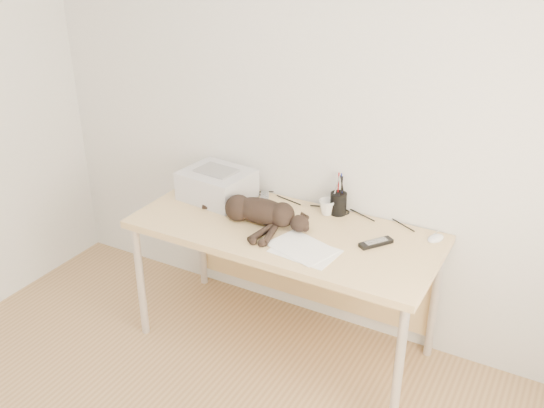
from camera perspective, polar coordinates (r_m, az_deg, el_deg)
The scene contains 11 objects.
wall_back at distance 3.23m, azimuth 4.26°, elevation 9.20°, with size 3.50×3.50×0.00m, color silver.
desk at distance 3.27m, azimuth 1.83°, elevation -3.72°, with size 1.60×0.70×0.74m.
printer at distance 3.45m, azimuth -5.19°, elevation 1.84°, with size 0.40×0.35×0.17m.
papers at distance 2.95m, azimuth 2.97°, elevation -4.27°, with size 0.37×0.30×0.01m.
cat at distance 3.16m, azimuth -1.32°, elevation -0.77°, with size 0.65×0.30×0.15m.
mug at distance 3.28m, azimuth 5.19°, elevation -0.30°, with size 0.09×0.09×0.08m, color silver.
pen_cup at distance 3.28m, azimuth 6.26°, elevation 0.09°, with size 0.09×0.09×0.23m.
remote_grey at distance 3.44m, azimuth -0.71°, elevation 0.54°, with size 0.05×0.17×0.02m, color gray.
remote_black at distance 3.03m, azimuth 9.76°, elevation -3.63°, with size 0.05×0.18×0.02m, color black.
mouse at distance 3.14m, azimuth 15.17°, elevation -2.96°, with size 0.06×0.11×0.03m, color white.
cable_tangle at distance 3.39m, azimuth 3.60°, elevation -0.03°, with size 1.36×0.07×0.01m, color black, non-canonical shape.
Camera 1 is at (1.28, -1.06, 2.22)m, focal length 40.00 mm.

